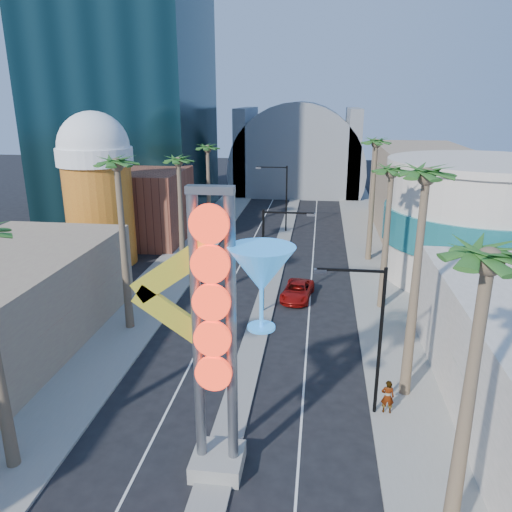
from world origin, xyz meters
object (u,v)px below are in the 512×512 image
at_px(pedestrian_b, 414,314).
at_px(pedestrian_a, 388,397).
at_px(red_pickup, 297,291).
at_px(neon_sign, 234,319).

bearing_deg(pedestrian_b, pedestrian_a, 84.60).
bearing_deg(pedestrian_b, red_pickup, -17.56).
relative_size(pedestrian_a, pedestrian_b, 0.95).
bearing_deg(red_pickup, pedestrian_b, -21.06).
relative_size(neon_sign, red_pickup, 2.61).
height_order(red_pickup, pedestrian_b, pedestrian_b).
xyz_separation_m(red_pickup, pedestrian_b, (8.40, -4.53, 0.45)).
distance_m(neon_sign, red_pickup, 21.21).
bearing_deg(red_pickup, neon_sign, -87.39).
bearing_deg(neon_sign, pedestrian_b, 57.17).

